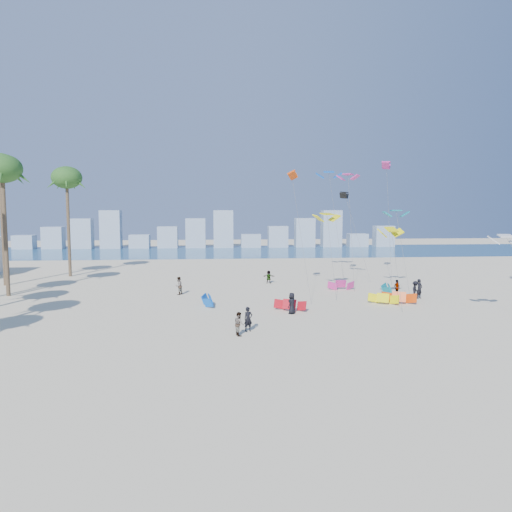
{
  "coord_description": "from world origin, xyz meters",
  "views": [
    {
      "loc": [
        -0.77,
        -26.87,
        8.71
      ],
      "look_at": [
        3.0,
        16.0,
        4.5
      ],
      "focal_mm": 33.83,
      "sensor_mm": 36.0,
      "label": 1
    }
  ],
  "objects": [
    {
      "name": "ocean",
      "position": [
        0.0,
        72.0,
        0.01
      ],
      "size": [
        220.0,
        220.0,
        0.0
      ],
      "primitive_type": "plane",
      "color": "navy",
      "rests_on": "ground"
    },
    {
      "name": "kitesurfer_near",
      "position": [
        1.63,
        6.77,
        0.88
      ],
      "size": [
        0.75,
        0.63,
        1.77
      ],
      "primitive_type": "imported",
      "rotation": [
        0.0,
        0.0,
        0.37
      ],
      "color": "black",
      "rests_on": "ground"
    },
    {
      "name": "ground",
      "position": [
        0.0,
        0.0,
        0.0
      ],
      "size": [
        220.0,
        220.0,
        0.0
      ],
      "primitive_type": "plane",
      "color": "beige",
      "rests_on": "ground"
    },
    {
      "name": "flying_kites",
      "position": [
        16.62,
        25.1,
        10.77
      ],
      "size": [
        27.67,
        33.01,
        14.89
      ],
      "color": "yellow",
      "rests_on": "ground"
    },
    {
      "name": "distant_skyline",
      "position": [
        -1.19,
        82.0,
        3.09
      ],
      "size": [
        85.0,
        3.0,
        8.4
      ],
      "color": "#9EADBF",
      "rests_on": "ground"
    },
    {
      "name": "kitesurfer_mid",
      "position": [
        0.92,
        5.72,
        0.82
      ],
      "size": [
        0.81,
        0.93,
        1.64
      ],
      "primitive_type": "imported",
      "rotation": [
        0.0,
        0.0,
        1.83
      ],
      "color": "gray",
      "rests_on": "ground"
    },
    {
      "name": "kitesurfers_far",
      "position": [
        9.44,
        20.01,
        0.86
      ],
      "size": [
        24.48,
        17.55,
        1.9
      ],
      "color": "black",
      "rests_on": "ground"
    },
    {
      "name": "grounded_kites",
      "position": [
        11.23,
        17.46,
        0.47
      ],
      "size": [
        19.77,
        12.28,
        1.0
      ],
      "color": "blue",
      "rests_on": "ground"
    }
  ]
}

